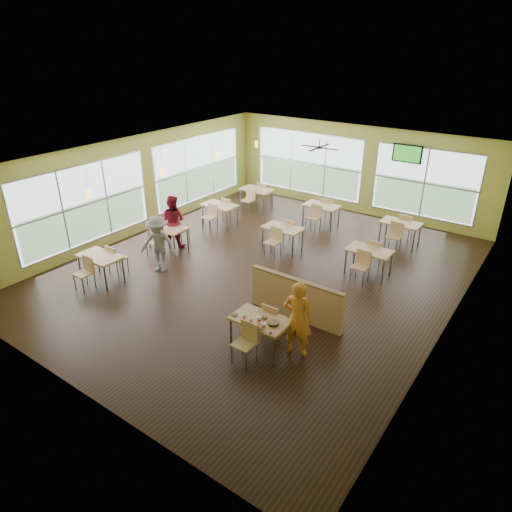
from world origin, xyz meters
name	(u,v)px	position (x,y,z in m)	size (l,w,h in m)	color
room	(263,218)	(0.00, 0.00, 1.60)	(12.00, 12.04, 3.20)	black
window_bays	(251,180)	(-2.65, 3.08, 1.48)	(9.24, 10.24, 2.38)	white
main_table	(260,324)	(2.00, -3.00, 0.63)	(1.22, 1.52, 0.87)	tan
half_wall_divider	(296,299)	(2.00, -1.55, 0.52)	(2.40, 0.14, 1.04)	tan
dining_tables	(266,224)	(-1.05, 1.71, 0.63)	(6.92, 8.72, 0.87)	tan
pendant_lights	(190,164)	(-3.20, 0.68, 2.45)	(0.11, 7.31, 0.86)	#2D2119
ceiling_fan	(319,147)	(0.00, 3.00, 2.95)	(1.25, 1.25, 0.29)	#2D2119
tv_backwall	(407,154)	(1.80, 5.90, 2.45)	(1.00, 0.07, 0.60)	black
man_plaid	(298,318)	(2.69, -2.66, 0.84)	(0.62, 0.41, 1.69)	#F34F1B
patron_maroon	(173,221)	(-3.27, -0.19, 0.82)	(0.80, 0.62, 1.64)	maroon
patron_grey	(158,244)	(-2.36, -1.67, 0.82)	(1.06, 0.61, 1.63)	slate
cup_blue	(244,316)	(1.74, -3.18, 0.82)	(0.09, 0.09, 0.32)	white
cup_yellow	(251,320)	(1.93, -3.22, 0.81)	(0.09, 0.09, 0.31)	white
cup_red_near	(259,319)	(2.06, -3.11, 0.82)	(0.10, 0.10, 0.37)	white
cup_red_far	(264,326)	(2.26, -3.25, 0.82)	(0.10, 0.10, 0.35)	white
food_basket	(273,323)	(2.33, -3.00, 0.78)	(0.24, 0.24, 0.05)	black
ketchup_cup	(271,333)	(2.46, -3.30, 0.76)	(0.06, 0.06, 0.02)	#B80616
wrapper_left	(234,314)	(1.48, -3.19, 0.77)	(0.16, 0.14, 0.04)	olive
wrapper_mid	(264,317)	(2.04, -2.92, 0.77)	(0.18, 0.16, 0.04)	olive
wrapper_right	(259,328)	(2.18, -3.30, 0.77)	(0.15, 0.13, 0.04)	olive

